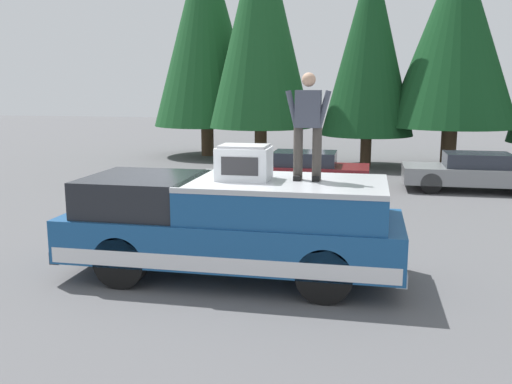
% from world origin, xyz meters
% --- Properties ---
extents(ground_plane, '(90.00, 90.00, 0.00)m').
position_xyz_m(ground_plane, '(0.00, 0.00, 0.00)').
color(ground_plane, '#565659').
extents(pickup_truck, '(2.01, 5.54, 1.65)m').
position_xyz_m(pickup_truck, '(-0.24, -0.64, 0.87)').
color(pickup_truck, navy).
rests_on(pickup_truck, ground).
extents(compressor_unit, '(0.65, 0.84, 0.56)m').
position_xyz_m(compressor_unit, '(-0.26, -0.84, 1.93)').
color(compressor_unit, silver).
rests_on(compressor_unit, pickup_truck).
extents(person_on_truck_bed, '(0.29, 0.72, 1.69)m').
position_xyz_m(person_on_truck_bed, '(-0.10, -1.84, 2.55)').
color(person_on_truck_bed, '#423D38').
rests_on(person_on_truck_bed, pickup_truck).
extents(parked_car_grey, '(1.64, 4.10, 1.16)m').
position_xyz_m(parked_car_grey, '(8.67, -5.93, 0.58)').
color(parked_car_grey, gray).
rests_on(parked_car_grey, ground).
extents(parked_car_maroon, '(1.64, 4.10, 1.16)m').
position_xyz_m(parked_car_maroon, '(8.00, -0.81, 0.58)').
color(parked_car_maroon, maroon).
rests_on(parked_car_maroon, ground).
extents(conifer_left, '(4.79, 4.79, 8.38)m').
position_xyz_m(conifer_left, '(13.29, -5.78, 4.99)').
color(conifer_left, '#4C3826').
rests_on(conifer_left, ground).
extents(conifer_center_left, '(3.56, 3.56, 8.22)m').
position_xyz_m(conifer_center_left, '(13.38, -2.69, 4.72)').
color(conifer_center_left, '#4C3826').
rests_on(conifer_center_left, ground).
extents(conifer_center_right, '(4.23, 4.23, 9.97)m').
position_xyz_m(conifer_center_right, '(13.80, 1.62, 5.70)').
color(conifer_center_right, '#4C3826').
rests_on(conifer_center_right, ground).
extents(conifer_right, '(4.70, 4.70, 9.94)m').
position_xyz_m(conifer_right, '(15.53, 4.44, 5.64)').
color(conifer_right, '#4C3826').
rests_on(conifer_right, ground).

